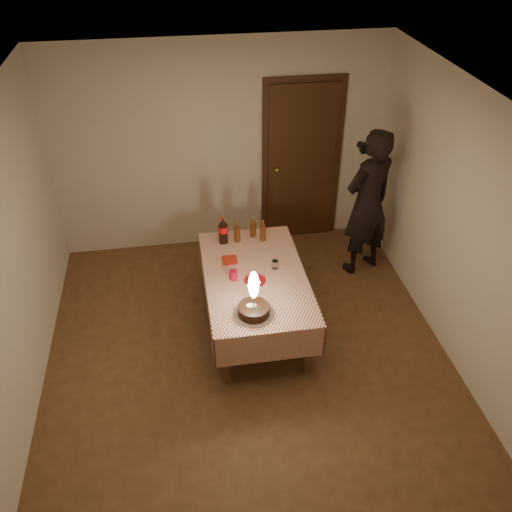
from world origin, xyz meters
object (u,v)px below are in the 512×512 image
object	(u,v)px
birthday_cake	(254,305)
red_plate	(255,280)
clear_cup	(275,265)
dining_table	(255,282)
cola_bottle	(223,230)
photographer	(368,203)
amber_bottle_mid	(253,227)
red_cup	(233,275)
amber_bottle_right	(263,231)
amber_bottle_left	(237,232)

from	to	relation	value
birthday_cake	red_plate	xyz separation A→B (m)	(0.09, 0.49, -0.11)
clear_cup	dining_table	bearing A→B (deg)	-159.28
birthday_cake	cola_bottle	world-z (taller)	birthday_cake
red_plate	photographer	world-z (taller)	photographer
dining_table	amber_bottle_mid	bearing A→B (deg)	82.84
photographer	dining_table	bearing A→B (deg)	-149.78
birthday_cake	clear_cup	size ratio (longest dim) A/B	5.44
dining_table	photographer	distance (m)	1.70
red_cup	amber_bottle_right	distance (m)	0.76
dining_table	amber_bottle_mid	distance (m)	0.75
red_plate	amber_bottle_left	distance (m)	0.75
dining_table	clear_cup	size ratio (longest dim) A/B	19.11
birthday_cake	clear_cup	xyz separation A→B (m)	(0.33, 0.67, -0.07)
clear_cup	cola_bottle	world-z (taller)	cola_bottle
clear_cup	photographer	world-z (taller)	photographer
photographer	cola_bottle	bearing A→B (deg)	-173.42
red_cup	birthday_cake	bearing A→B (deg)	-78.15
red_plate	cola_bottle	xyz separation A→B (m)	(-0.23, 0.74, 0.15)
amber_bottle_right	photographer	size ratio (longest dim) A/B	0.14
amber_bottle_left	photographer	world-z (taller)	photographer
dining_table	red_plate	distance (m)	0.13
amber_bottle_left	photographer	bearing A→B (deg)	7.31
red_cup	clear_cup	xyz separation A→B (m)	(0.44, 0.11, -0.01)
amber_bottle_left	birthday_cake	bearing A→B (deg)	-90.57
red_plate	red_cup	size ratio (longest dim) A/B	2.20
photographer	amber_bottle_mid	bearing A→B (deg)	-174.46
birthday_cake	photographer	xyz separation A→B (m)	(1.55, 1.42, 0.11)
dining_table	amber_bottle_right	world-z (taller)	amber_bottle_right
amber_bottle_right	amber_bottle_mid	xyz separation A→B (m)	(-0.10, 0.09, 0.00)
cola_bottle	amber_bottle_left	size ratio (longest dim) A/B	1.25
clear_cup	amber_bottle_mid	size ratio (longest dim) A/B	0.35
cola_bottle	photographer	bearing A→B (deg)	6.58
birthday_cake	red_cup	size ratio (longest dim) A/B	4.89
amber_bottle_mid	amber_bottle_right	bearing A→B (deg)	-44.02
dining_table	amber_bottle_right	bearing A→B (deg)	73.29
birthday_cake	amber_bottle_right	world-z (taller)	birthday_cake
amber_bottle_left	photographer	xyz separation A→B (m)	(1.54, 0.20, 0.11)
amber_bottle_left	amber_bottle_right	bearing A→B (deg)	-5.46
amber_bottle_mid	dining_table	bearing A→B (deg)	-97.16
red_plate	amber_bottle_right	xyz separation A→B (m)	(0.20, 0.71, 0.11)
amber_bottle_left	photographer	size ratio (longest dim) A/B	0.14
dining_table	clear_cup	bearing A→B (deg)	20.72
dining_table	amber_bottle_left	world-z (taller)	amber_bottle_left
dining_table	photographer	xyz separation A→B (m)	(1.44, 0.84, 0.32)
birthday_cake	amber_bottle_left	world-z (taller)	birthday_cake
birthday_cake	amber_bottle_right	size ratio (longest dim) A/B	1.92
red_plate	birthday_cake	bearing A→B (deg)	-100.42
dining_table	cola_bottle	bearing A→B (deg)	111.07
cola_bottle	amber_bottle_right	world-z (taller)	cola_bottle
amber_bottle_mid	photographer	distance (m)	1.36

